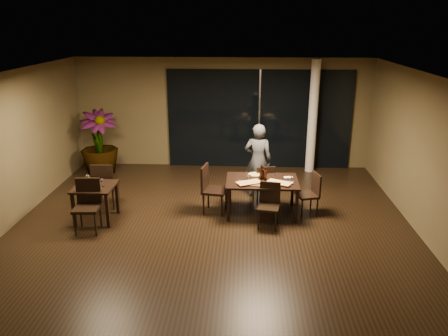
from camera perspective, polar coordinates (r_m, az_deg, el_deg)
ground at (r=8.74m, az=-1.59°, el=-7.94°), size 8.00×8.00×0.00m
wall_back at (r=12.10m, az=-0.15°, el=7.19°), size 8.00×0.10×3.00m
wall_front at (r=4.50m, az=-5.91°, el=-13.99°), size 8.00×0.10×3.00m
wall_left at (r=9.41m, az=-27.12°, el=1.71°), size 0.10×8.00×3.00m
wall_right at (r=8.84m, az=25.50°, el=0.95°), size 0.10×8.00×3.00m
ceiling at (r=7.86m, az=-1.80°, el=12.14°), size 8.00×8.00×0.04m
window_panel at (r=12.03m, az=4.61°, el=6.33°), size 5.00×0.06×2.70m
column at (r=11.82m, az=11.51°, el=6.54°), size 0.24×0.24×3.00m
main_table at (r=9.18m, az=4.99°, el=-2.04°), size 1.50×1.00×0.75m
side_table at (r=9.25m, az=-16.50°, el=-2.98°), size 0.80×0.80×0.75m
chair_main_far at (r=9.76m, az=5.25°, el=-1.86°), size 0.51×0.51×0.90m
chair_main_near at (r=8.72m, az=5.92°, el=-4.48°), size 0.48×0.48×0.89m
chair_main_left at (r=9.26m, az=-1.77°, el=-2.42°), size 0.56×0.56×1.04m
chair_main_right at (r=9.38m, az=11.29°, el=-3.04°), size 0.51×0.51×0.90m
chair_side_far at (r=9.81m, az=-15.34°, el=-1.91°), size 0.48×0.48×1.03m
chair_side_near at (r=8.89m, az=-17.38°, el=-4.28°), size 0.51×0.51×1.03m
diner at (r=10.04m, az=4.45°, el=0.96°), size 0.64×0.47×1.73m
potted_plant at (r=11.96m, az=-16.01°, el=3.14°), size 1.25×1.25×1.71m
pizza_board_left at (r=8.94m, az=3.28°, el=-2.03°), size 0.54×0.35×0.01m
pizza_board_right at (r=8.99m, az=7.22°, el=-2.03°), size 0.50×0.27×0.01m
oblong_pizza_left at (r=8.93m, az=3.28°, el=-1.93°), size 0.53×0.42×0.02m
oblong_pizza_right at (r=8.99m, az=7.23°, el=-1.93°), size 0.53×0.42×0.02m
round_pizza at (r=9.45m, az=4.03°, el=-0.87°), size 0.28×0.28×0.01m
bottle_a at (r=9.14m, az=4.87°, el=-0.57°), size 0.07×0.07×0.32m
bottle_b at (r=9.11m, az=5.44°, el=-0.76°), size 0.06×0.06×0.29m
bottle_c at (r=9.19m, az=5.06°, el=-0.58°), size 0.06×0.06×0.29m
tumbler_left at (r=9.17m, az=3.31°, el=-1.22°), size 0.08×0.08×0.10m
tumbler_right at (r=9.27m, az=6.51°, el=-1.11°), size 0.08×0.08×0.09m
napkin_near at (r=9.08m, az=8.43°, el=-1.87°), size 0.19×0.11×0.01m
napkin_far at (r=9.37m, az=8.41°, el=-1.21°), size 0.19×0.12×0.01m
wine_glass_a at (r=9.33m, az=-17.37°, el=-1.43°), size 0.08×0.08×0.19m
wine_glass_b at (r=9.09m, az=-15.60°, el=-1.88°), size 0.07×0.07×0.16m
side_napkin at (r=9.00m, az=-16.77°, el=-2.70°), size 0.20×0.15×0.01m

